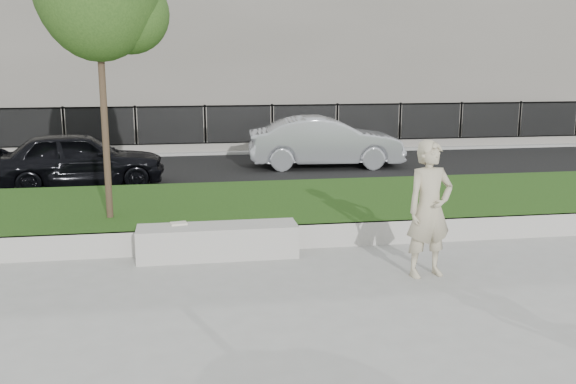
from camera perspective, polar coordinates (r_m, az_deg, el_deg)
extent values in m
plane|color=gray|center=(9.56, -0.85, -6.95)|extent=(90.00, 90.00, 0.00)
cube|color=black|center=(12.36, -2.92, -1.66)|extent=(34.00, 4.00, 0.40)
cube|color=#ABA8A0|center=(10.48, -1.70, -4.11)|extent=(34.00, 0.08, 0.40)
cube|color=black|center=(17.77, -4.93, 1.84)|extent=(34.00, 7.00, 0.04)
cube|color=gray|center=(22.20, -5.86, 3.91)|extent=(34.00, 3.00, 0.12)
cube|color=slate|center=(21.18, -5.70, 4.03)|extent=(32.00, 0.30, 0.24)
cube|color=black|center=(21.11, -5.73, 5.72)|extent=(32.00, 0.04, 1.50)
cube|color=black|center=(21.05, -5.77, 7.62)|extent=(32.00, 0.05, 0.05)
cube|color=black|center=(21.17, -5.70, 4.38)|extent=(32.00, 0.05, 0.05)
cube|color=#68645B|center=(29.05, -6.98, 15.48)|extent=(34.00, 10.00, 10.00)
cube|color=#ABA8A0|center=(10.16, -6.26, -4.37)|extent=(2.50, 0.62, 0.51)
imported|color=#B4A98A|center=(9.28, 12.46, -1.51)|extent=(0.79, 0.60, 1.96)
cube|color=silver|center=(10.24, -9.69, -2.78)|extent=(0.28, 0.22, 0.03)
cylinder|color=#38281C|center=(11.12, -16.20, 9.70)|extent=(0.11, 0.11, 4.71)
sphere|color=#254617|center=(11.29, -13.94, 15.11)|extent=(1.32, 1.32, 1.32)
imported|color=black|center=(16.11, -18.09, 2.80)|extent=(4.14, 2.03, 1.36)
imported|color=#A0A3A9|center=(18.27, 3.35, 4.46)|extent=(4.42, 1.79, 1.43)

